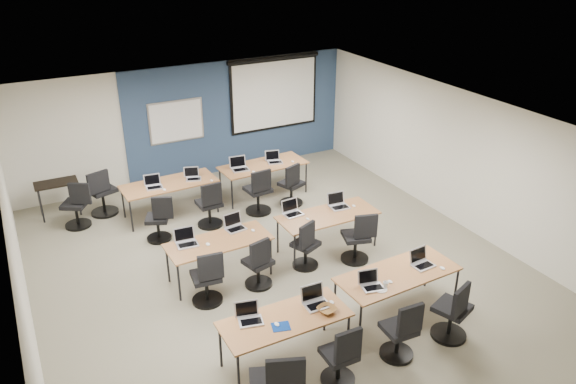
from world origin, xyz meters
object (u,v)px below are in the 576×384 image
task_chair_1 (341,360)px  task_chair_5 (259,267)px  training_table_back_left (169,185)px  spare_chair_b (77,208)px  training_table_back_right (263,166)px  laptop_9 (193,176)px  laptop_4 (186,240)px  spare_chair_a (102,196)px  laptop_7 (338,204)px  projector_screen (274,90)px  laptop_10 (239,166)px  laptop_6 (292,211)px  task_chair_3 (453,315)px  task_chair_9 (210,208)px  utility_table (57,187)px  task_chair_4 (208,282)px  whiteboard (176,121)px  training_table_mid_right (328,217)px  laptop_2 (371,283)px  training_table_front_left (285,321)px  training_table_front_right (398,275)px  laptop_5 (235,225)px  task_chair_7 (358,241)px  laptop_3 (421,261)px  laptop_1 (315,300)px  task_chair_10 (259,195)px  training_table_mid_left (219,243)px  laptop_8 (153,184)px  task_chair_2 (401,335)px  laptop_11 (274,159)px  task_chair_11 (292,188)px  task_chair_8 (159,222)px  laptop_0 (249,316)px

task_chair_1 → task_chair_5: bearing=91.4°
training_table_back_left → spare_chair_b: 1.85m
training_table_back_right → laptop_9: size_ratio=6.21×
laptop_4 → spare_chair_a: size_ratio=0.33×
training_table_back_left → task_chair_1: (0.52, -5.71, -0.30)m
laptop_7 → spare_chair_a: size_ratio=0.33×
laptop_7 → projector_screen: bearing=84.9°
laptop_10 → laptop_6: bearing=-82.8°
task_chair_3 → task_chair_9: bearing=90.8°
task_chair_3 → utility_table: task_chair_3 is taller
task_chair_3 → task_chair_4: (-2.82, 2.46, -0.01)m
whiteboard → laptop_6: bearing=-78.3°
training_table_mid_right → laptop_2: bearing=-105.6°
training_table_front_left → training_table_front_right: (2.02, 0.16, 0.00)m
laptop_9 → training_table_front_left: bearing=-75.6°
laptop_2 → projector_screen: bearing=87.6°
training_table_mid_right → laptop_5: size_ratio=5.52×
laptop_5 → utility_table: bearing=118.6°
laptop_5 → laptop_7: bearing=-11.0°
task_chair_7 → spare_chair_b: bearing=155.9°
training_table_mid_right → laptop_3: (0.40, -2.11, 0.11)m
training_table_back_left → task_chair_3: (2.43, -5.71, -0.27)m
laptop_1 → task_chair_9: bearing=92.4°
task_chair_3 → task_chair_10: bearing=78.5°
training_table_mid_right → laptop_3: bearing=-79.0°
laptop_2 → task_chair_9: (-0.96, 4.08, -0.38)m
training_table_mid_left → laptop_8: laptop_8 is taller
laptop_6 → spare_chair_b: size_ratio=0.34×
task_chair_3 → laptop_6: 3.46m
task_chair_2 → laptop_5: laptop_5 is taller
spare_chair_a → training_table_back_right: bearing=-29.3°
task_chair_7 → training_table_front_right: bearing=-85.1°
whiteboard → laptop_11: 2.44m
laptop_3 → task_chair_5: size_ratio=0.35×
laptop_8 → training_table_mid_right: bearing=-39.5°
task_chair_2 → laptop_4: bearing=125.1°
laptop_3 → laptop_8: (-2.88, 4.77, -0.00)m
laptop_10 → task_chair_11: 1.22m
spare_chair_a → spare_chair_b: (-0.54, -0.31, -0.02)m
laptop_10 → whiteboard: bearing=122.6°
training_table_mid_left → task_chair_8: 1.85m
training_table_mid_right → laptop_0: (-2.52, -2.11, 0.10)m
training_table_back_right → task_chair_3: size_ratio=1.92×
laptop_4 → training_table_front_left: bearing=-72.5°
laptop_2 → training_table_back_right: bearing=95.2°
utility_table → task_chair_11: bearing=-21.4°
task_chair_3 → task_chair_10: size_ratio=0.98×
training_table_front_left → laptop_2: 1.45m
laptop_1 → task_chair_7: (1.83, 1.60, -0.39)m
laptop_3 → task_chair_4: size_ratio=0.34×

